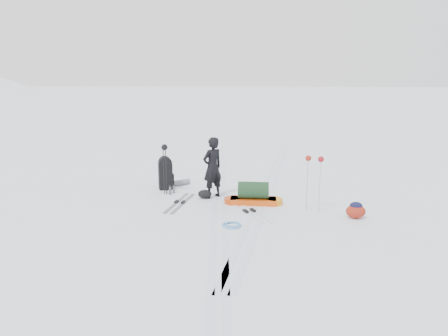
{
  "coord_description": "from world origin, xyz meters",
  "views": [
    {
      "loc": [
        0.82,
        -11.02,
        3.35
      ],
      "look_at": [
        0.13,
        -0.06,
        0.95
      ],
      "focal_mm": 35.0,
      "sensor_mm": 36.0,
      "label": 1
    }
  ],
  "objects_px": {
    "expedition_rucksack": "(167,174)",
    "ski_poles_black": "(165,153)",
    "skier": "(212,168)",
    "pulk_sled": "(253,195)"
  },
  "relations": [
    {
      "from": "expedition_rucksack",
      "to": "ski_poles_black",
      "type": "bearing_deg",
      "value": -105.32
    },
    {
      "from": "skier",
      "to": "ski_poles_black",
      "type": "height_order",
      "value": "skier"
    },
    {
      "from": "pulk_sled",
      "to": "expedition_rucksack",
      "type": "height_order",
      "value": "expedition_rucksack"
    },
    {
      "from": "skier",
      "to": "expedition_rucksack",
      "type": "distance_m",
      "value": 1.67
    },
    {
      "from": "expedition_rucksack",
      "to": "pulk_sled",
      "type": "bearing_deg",
      "value": -48.52
    },
    {
      "from": "ski_poles_black",
      "to": "pulk_sled",
      "type": "bearing_deg",
      "value": -40.71
    },
    {
      "from": "expedition_rucksack",
      "to": "ski_poles_black",
      "type": "distance_m",
      "value": 0.91
    },
    {
      "from": "skier",
      "to": "expedition_rucksack",
      "type": "bearing_deg",
      "value": -72.8
    },
    {
      "from": "expedition_rucksack",
      "to": "ski_poles_black",
      "type": "xyz_separation_m",
      "value": [
        0.05,
        -0.56,
        0.71
      ]
    },
    {
      "from": "expedition_rucksack",
      "to": "ski_poles_black",
      "type": "relative_size",
      "value": 0.69
    }
  ]
}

